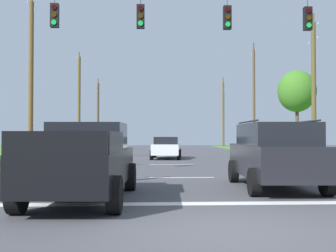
{
  "coord_description": "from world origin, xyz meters",
  "views": [
    {
      "loc": [
        -1.2,
        -6.93,
        1.62
      ],
      "look_at": [
        -0.35,
        12.84,
        2.08
      ],
      "focal_mm": 43.74,
      "sensor_mm": 36.0,
      "label": 1
    }
  ],
  "objects": [
    {
      "name": "lane_dash_2",
      "position": [
        0.0,
        24.51,
        0.0
      ],
      "size": [
        2.5,
        0.15,
        0.01
      ],
      "primitive_type": "cube",
      "rotation": [
        0.0,
        0.0,
        1.57
      ],
      "color": "white",
      "rests_on": "ground"
    },
    {
      "name": "pickup_truck",
      "position": [
        -2.86,
        3.47,
        0.97
      ],
      "size": [
        2.46,
        5.48,
        1.95
      ],
      "color": "black",
      "rests_on": "ground"
    },
    {
      "name": "overhead_signal_span",
      "position": [
        0.02,
        9.4,
        4.34
      ],
      "size": [
        17.54,
        0.31,
        7.7
      ],
      "color": "#4D482C",
      "rests_on": "ground"
    },
    {
      "name": "lane_dash_4",
      "position": [
        0.0,
        40.3,
        0.0
      ],
      "size": [
        2.5,
        0.15,
        0.01
      ],
      "primitive_type": "cube",
      "rotation": [
        0.0,
        0.0,
        1.57
      ],
      "color": "white",
      "rests_on": "ground"
    },
    {
      "name": "utility_pole_mid_right",
      "position": [
        9.42,
        19.16,
        4.76
      ],
      "size": [
        0.3,
        1.66,
        9.6
      ],
      "color": "brown",
      "rests_on": "ground"
    },
    {
      "name": "lane_dash_1",
      "position": [
        0.0,
        15.78,
        0.0
      ],
      "size": [
        2.5,
        0.15,
        0.01
      ],
      "primitive_type": "cube",
      "rotation": [
        0.0,
        0.0,
        1.57
      ],
      "color": "white",
      "rests_on": "ground"
    },
    {
      "name": "lane_dash_3",
      "position": [
        0.0,
        32.63,
        0.0
      ],
      "size": [
        2.5,
        0.15,
        0.01
      ],
      "primitive_type": "cube",
      "rotation": [
        0.0,
        0.0,
        1.57
      ],
      "color": "white",
      "rests_on": "ground"
    },
    {
      "name": "utility_pole_distant_left",
      "position": [
        -8.74,
        52.16,
        4.79
      ],
      "size": [
        0.34,
        1.83,
        9.84
      ],
      "color": "brown",
      "rests_on": "ground"
    },
    {
      "name": "utility_pole_far_right",
      "position": [
        9.59,
        35.16,
        5.51
      ],
      "size": [
        0.26,
        1.88,
        11.31
      ],
      "color": "brown",
      "rests_on": "ground"
    },
    {
      "name": "ground_plane",
      "position": [
        0.0,
        0.0,
        0.0
      ],
      "size": [
        120.0,
        120.0,
        0.0
      ],
      "primitive_type": "plane",
      "color": "#47474C"
    },
    {
      "name": "lane_dash_0",
      "position": [
        0.0,
        8.75,
        0.0
      ],
      "size": [
        2.5,
        0.15,
        0.01
      ],
      "primitive_type": "cube",
      "rotation": [
        0.0,
        0.0,
        1.57
      ],
      "color": "white",
      "rests_on": "ground"
    },
    {
      "name": "utility_pole_near_left",
      "position": [
        9.57,
        52.97,
        5.02
      ],
      "size": [
        0.32,
        1.82,
        10.2
      ],
      "color": "brown",
      "rests_on": "ground"
    },
    {
      "name": "stop_bar_stripe",
      "position": [
        0.0,
        2.75,
        0.0
      ],
      "size": [
        14.97,
        0.45,
        0.01
      ],
      "primitive_type": "cube",
      "color": "white",
      "rests_on": "ground"
    },
    {
      "name": "utility_pole_far_left",
      "position": [
        -8.79,
        19.3,
        5.22
      ],
      "size": [
        0.3,
        1.6,
        10.71
      ],
      "color": "brown",
      "rests_on": "ground"
    },
    {
      "name": "suv_black",
      "position": [
        2.59,
        5.4,
        1.06
      ],
      "size": [
        2.34,
        4.86,
        2.05
      ],
      "color": "black",
      "rests_on": "ground"
    },
    {
      "name": "utility_pole_distant_right",
      "position": [
        -8.68,
        36.2,
        5.08
      ],
      "size": [
        0.29,
        1.56,
        10.4
      ],
      "color": "brown",
      "rests_on": "ground"
    },
    {
      "name": "distant_car_crossing_white",
      "position": [
        -0.09,
        21.52,
        0.79
      ],
      "size": [
        2.33,
        4.45,
        1.52
      ],
      "color": "silver",
      "rests_on": "ground"
    },
    {
      "name": "tree_roadside_left",
      "position": [
        11.12,
        26.87,
        5.32
      ],
      "size": [
        3.18,
        3.18,
        7.11
      ],
      "color": "brown",
      "rests_on": "ground"
    }
  ]
}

